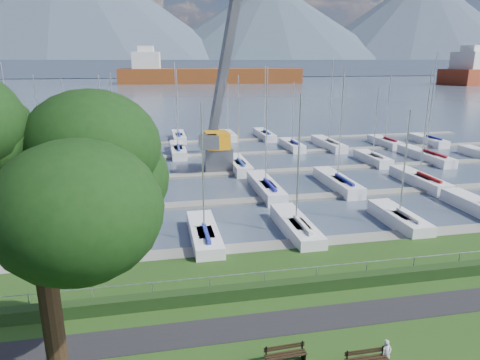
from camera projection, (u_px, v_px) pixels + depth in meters
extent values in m
cube|color=black|center=(300.00, 321.00, 20.88)|extent=(160.00, 2.00, 0.04)
cube|color=#455264|center=(164.00, 80.00, 269.21)|extent=(800.00, 540.00, 0.20)
cube|color=black|center=(284.00, 288.00, 23.24)|extent=(80.00, 0.70, 0.70)
cylinder|color=#999CA1|center=(283.00, 270.00, 23.39)|extent=(80.00, 0.04, 0.04)
cube|color=#455065|center=(161.00, 68.00, 333.54)|extent=(900.00, 80.00, 12.00)
cone|color=#3D4A5A|center=(63.00, 5.00, 370.60)|extent=(340.00, 340.00, 115.00)
cone|color=#3C4B58|center=(271.00, 27.00, 419.69)|extent=(300.00, 300.00, 85.00)
cone|color=#3E495B|center=(422.00, 23.00, 458.91)|extent=(320.00, 320.00, 100.00)
cube|color=slate|center=(257.00, 248.00, 29.44)|extent=(90.00, 1.60, 0.25)
cube|color=slate|center=(231.00, 202.00, 38.87)|extent=(90.00, 1.60, 0.25)
cube|color=slate|center=(216.00, 174.00, 48.31)|extent=(90.00, 1.60, 0.25)
cube|color=#64615E|center=(206.00, 156.00, 57.75)|extent=(90.00, 1.60, 0.25)
cube|color=gray|center=(198.00, 142.00, 67.19)|extent=(90.00, 1.60, 0.25)
cube|color=black|center=(266.00, 351.00, 17.75)|extent=(0.05, 0.05, 0.40)
cube|color=black|center=(303.00, 356.00, 18.06)|extent=(0.08, 0.40, 0.45)
cube|color=black|center=(302.00, 345.00, 18.11)|extent=(0.05, 0.05, 0.40)
cube|color=black|center=(287.00, 357.00, 17.68)|extent=(1.80, 0.18, 0.04)
cube|color=black|center=(286.00, 355.00, 17.82)|extent=(1.80, 0.18, 0.04)
cube|color=black|center=(285.00, 352.00, 17.96)|extent=(1.80, 0.18, 0.04)
cube|color=black|center=(284.00, 348.00, 17.96)|extent=(1.80, 0.12, 0.08)
cube|color=black|center=(284.00, 346.00, 17.92)|extent=(1.80, 0.12, 0.08)
cube|color=black|center=(347.00, 355.00, 17.50)|extent=(0.05, 0.05, 0.40)
cube|color=black|center=(383.00, 350.00, 17.81)|extent=(0.05, 0.05, 0.40)
cube|color=black|center=(367.00, 359.00, 17.54)|extent=(1.80, 0.11, 0.04)
cube|color=black|center=(365.00, 357.00, 17.68)|extent=(1.80, 0.11, 0.04)
cube|color=black|center=(365.00, 353.00, 17.68)|extent=(1.80, 0.05, 0.08)
cube|color=black|center=(365.00, 350.00, 17.65)|extent=(1.80, 0.05, 0.08)
imported|color=#AFAEB5|center=(387.00, 350.00, 17.81)|extent=(0.50, 0.37, 1.25)
cylinder|color=black|center=(50.00, 301.00, 13.96)|extent=(0.70, 0.70, 9.40)
sphere|color=black|center=(99.00, 179.00, 15.15)|extent=(4.95, 4.95, 4.95)
sphere|color=black|center=(36.00, 184.00, 15.25)|extent=(5.25, 5.25, 5.25)
sphere|color=black|center=(25.00, 211.00, 14.36)|extent=(3.96, 3.96, 3.96)
sphere|color=black|center=(92.00, 147.00, 14.04)|extent=(4.49, 4.49, 4.49)
sphere|color=black|center=(78.00, 211.00, 11.51)|extent=(4.61, 4.61, 4.61)
cube|color=#575A5E|center=(217.00, 158.00, 50.03)|extent=(3.29, 3.29, 2.60)
cube|color=orange|center=(217.00, 140.00, 49.45)|extent=(2.70, 3.47, 1.80)
cube|color=#4F5156|center=(225.00, 59.00, 51.59)|extent=(3.25, 11.19, 19.89)
cube|color=slate|center=(209.00, 142.00, 47.29)|extent=(2.06, 2.26, 1.40)
cube|color=brown|center=(211.00, 78.00, 232.24)|extent=(98.32, 24.56, 10.00)
cube|color=silver|center=(147.00, 64.00, 226.02)|extent=(14.92, 14.92, 12.00)
cube|color=silver|center=(146.00, 50.00, 224.11)|extent=(8.52, 8.52, 4.00)
cube|color=silver|center=(470.00, 64.00, 216.59)|extent=(17.13, 17.13, 12.00)
cube|color=silver|center=(472.00, 50.00, 214.68)|extent=(9.79, 9.79, 4.00)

